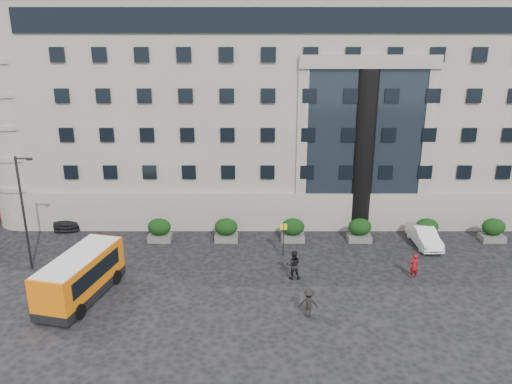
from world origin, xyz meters
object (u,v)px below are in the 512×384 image
(hedge_b, at_px, (226,230))
(hedge_d, at_px, (360,230))
(street_lamp, at_px, (24,209))
(minibus, at_px, (80,275))
(red_truck, at_px, (22,198))
(hedge_f, at_px, (493,230))
(hedge_c, at_px, (293,230))
(hedge_e, at_px, (426,230))
(parked_car_c, at_px, (72,214))
(pedestrian_a, at_px, (414,266))
(pedestrian_b, at_px, (293,265))
(parked_car_d, at_px, (67,207))
(bus_stop_sign, at_px, (283,234))
(pedestrian_c, at_px, (309,303))
(white_taxi, at_px, (424,236))
(hedge_a, at_px, (160,230))

(hedge_b, distance_m, hedge_d, 10.40)
(street_lamp, xyz_separation_m, minibus, (4.77, -3.95, -2.81))
(street_lamp, bearing_deg, red_truck, 116.37)
(hedge_f, xyz_separation_m, minibus, (-29.17, -8.75, 0.63))
(hedge_c, distance_m, hedge_e, 10.40)
(parked_car_c, distance_m, pedestrian_a, 28.11)
(hedge_d, relative_size, minibus, 0.26)
(pedestrian_a, bearing_deg, parked_car_c, -31.20)
(red_truck, xyz_separation_m, pedestrian_a, (31.51, -12.56, -0.55))
(hedge_e, relative_size, pedestrian_b, 0.93)
(red_truck, bearing_deg, hedge_d, -14.20)
(parked_car_d, bearing_deg, pedestrian_b, -30.09)
(minibus, height_order, parked_car_d, minibus)
(bus_stop_sign, bearing_deg, parked_car_d, 155.54)
(hedge_b, xyz_separation_m, street_lamp, (-13.14, -4.80, 3.44))
(hedge_d, relative_size, hedge_e, 1.00)
(street_lamp, relative_size, pedestrian_c, 4.70)
(minibus, relative_size, parked_car_c, 1.34)
(white_taxi, xyz_separation_m, pedestrian_c, (-9.86, -10.01, 0.12))
(pedestrian_b, bearing_deg, bus_stop_sign, -81.79)
(red_truck, height_order, parked_car_d, red_truck)
(bus_stop_sign, height_order, parked_car_d, bus_stop_sign)
(white_taxi, bearing_deg, pedestrian_b, -154.87)
(pedestrian_a, relative_size, pedestrian_b, 0.85)
(minibus, height_order, parked_car_c, minibus)
(white_taxi, bearing_deg, parked_car_c, 168.14)
(hedge_a, relative_size, minibus, 0.26)
(parked_car_d, xyz_separation_m, white_taxi, (29.73, -6.57, 0.03))
(parked_car_c, xyz_separation_m, white_taxi, (28.65, -4.73, -0.05))
(parked_car_c, bearing_deg, pedestrian_a, -29.20)
(bus_stop_sign, height_order, pedestrian_b, bus_stop_sign)
(parked_car_c, bearing_deg, hedge_d, -17.61)
(pedestrian_a, bearing_deg, pedestrian_b, -9.36)
(hedge_d, relative_size, hedge_f, 1.00)
(hedge_d, relative_size, pedestrian_a, 1.09)
(hedge_a, distance_m, red_truck, 14.98)
(hedge_b, bearing_deg, hedge_e, 0.00)
(hedge_f, xyz_separation_m, pedestrian_a, (-8.00, -6.12, -0.08))
(hedge_a, bearing_deg, parked_car_c, 154.55)
(hedge_a, xyz_separation_m, minibus, (-3.17, -8.75, 0.63))
(parked_car_c, xyz_separation_m, pedestrian_b, (18.24, -10.17, 0.22))
(street_lamp, relative_size, parked_car_c, 1.50)
(parked_car_d, distance_m, white_taxi, 30.45)
(hedge_c, distance_m, parked_car_d, 20.57)
(bus_stop_sign, bearing_deg, minibus, -154.84)
(hedge_f, xyz_separation_m, parked_car_c, (-34.25, 3.93, -0.16))
(street_lamp, distance_m, white_taxi, 28.84)
(red_truck, distance_m, parked_car_c, 5.86)
(hedge_a, distance_m, hedge_e, 20.80)
(hedge_b, bearing_deg, parked_car_c, 163.72)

